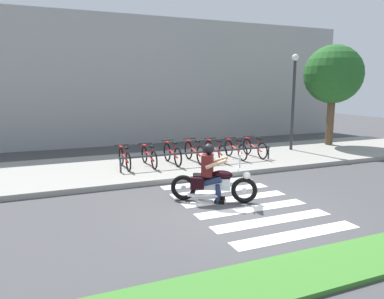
{
  "coord_description": "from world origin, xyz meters",
  "views": [
    {
      "loc": [
        -3.99,
        -6.8,
        2.8
      ],
      "look_at": [
        -0.26,
        2.09,
        1.09
      ],
      "focal_mm": 33.74,
      "sensor_mm": 36.0,
      "label": 1
    }
  ],
  "objects": [
    {
      "name": "crosswalk_stripe_4",
      "position": [
        0.38,
        1.6,
        0.0
      ],
      "size": [
        2.8,
        0.4,
        0.01
      ],
      "primitive_type": "cube",
      "color": "white",
      "rests_on": "ground"
    },
    {
      "name": "crosswalk_stripe_5",
      "position": [
        0.38,
        2.4,
        0.0
      ],
      "size": [
        2.8,
        0.4,
        0.01
      ],
      "primitive_type": "cube",
      "color": "white",
      "rests_on": "ground"
    },
    {
      "name": "rider",
      "position": [
        -0.27,
        0.87,
        0.82
      ],
      "size": [
        0.77,
        0.72,
        1.44
      ],
      "color": "#591919",
      "rests_on": "ground"
    },
    {
      "name": "building_backdrop",
      "position": [
        0.0,
        10.68,
        3.01
      ],
      "size": [
        24.0,
        1.2,
        6.02
      ],
      "primitive_type": "cube",
      "color": "#9C9C9C",
      "rests_on": "ground"
    },
    {
      "name": "bicycle_0",
      "position": [
        -1.57,
        4.62,
        0.49
      ],
      "size": [
        0.48,
        1.59,
        0.73
      ],
      "color": "black",
      "rests_on": "sidewalk"
    },
    {
      "name": "grass_median",
      "position": [
        0.0,
        -2.84,
        0.04
      ],
      "size": [
        24.0,
        1.1,
        0.08
      ],
      "primitive_type": "cube",
      "color": "#3D7A2D",
      "rests_on": "ground"
    },
    {
      "name": "ground_plane",
      "position": [
        0.0,
        0.0,
        0.0
      ],
      "size": [
        48.0,
        48.0,
        0.0
      ],
      "primitive_type": "plane",
      "color": "#424244"
    },
    {
      "name": "sidewalk",
      "position": [
        0.0,
        4.98,
        0.07
      ],
      "size": [
        24.0,
        4.4,
        0.15
      ],
      "primitive_type": "cube",
      "color": "gray",
      "rests_on": "ground"
    },
    {
      "name": "tree_near_rack",
      "position": [
        8.07,
        5.78,
        3.27
      ],
      "size": [
        2.57,
        2.57,
        4.58
      ],
      "color": "brown",
      "rests_on": "ground"
    },
    {
      "name": "bicycle_6",
      "position": [
        3.36,
        4.62,
        0.49
      ],
      "size": [
        0.48,
        1.65,
        0.75
      ],
      "color": "black",
      "rests_on": "sidewalk"
    },
    {
      "name": "crosswalk_stripe_3",
      "position": [
        0.38,
        0.8,
        0.0
      ],
      "size": [
        2.8,
        0.4,
        0.01
      ],
      "primitive_type": "cube",
      "color": "white",
      "rests_on": "ground"
    },
    {
      "name": "bicycle_1",
      "position": [
        -0.75,
        4.62,
        0.49
      ],
      "size": [
        0.48,
        1.7,
        0.73
      ],
      "color": "black",
      "rests_on": "sidewalk"
    },
    {
      "name": "crosswalk_stripe_0",
      "position": [
        0.38,
        -1.6,
        0.0
      ],
      "size": [
        2.8,
        0.4,
        0.01
      ],
      "primitive_type": "cube",
      "color": "white",
      "rests_on": "ground"
    },
    {
      "name": "street_lamp",
      "position": [
        5.65,
        5.38,
        2.48
      ],
      "size": [
        0.28,
        0.28,
        4.06
      ],
      "color": "#2D2D33",
      "rests_on": "ground"
    },
    {
      "name": "bicycle_2",
      "position": [
        0.07,
        4.62,
        0.51
      ],
      "size": [
        0.48,
        1.68,
        0.79
      ],
      "color": "black",
      "rests_on": "sidewalk"
    },
    {
      "name": "bicycle_4",
      "position": [
        1.71,
        4.62,
        0.5
      ],
      "size": [
        0.48,
        1.72,
        0.76
      ],
      "color": "black",
      "rests_on": "sidewalk"
    },
    {
      "name": "bicycle_3",
      "position": [
        0.89,
        4.62,
        0.51
      ],
      "size": [
        0.48,
        1.72,
        0.8
      ],
      "color": "black",
      "rests_on": "sidewalk"
    },
    {
      "name": "motorcycle",
      "position": [
        -0.21,
        0.83,
        0.46
      ],
      "size": [
        1.87,
        1.21,
        1.22
      ],
      "color": "black",
      "rests_on": "ground"
    },
    {
      "name": "crosswalk_stripe_1",
      "position": [
        0.38,
        -0.8,
        0.0
      ],
      "size": [
        2.8,
        0.4,
        0.01
      ],
      "primitive_type": "cube",
      "color": "white",
      "rests_on": "ground"
    },
    {
      "name": "bicycle_5",
      "position": [
        2.53,
        4.62,
        0.49
      ],
      "size": [
        0.48,
        1.62,
        0.74
      ],
      "color": "black",
      "rests_on": "sidewalk"
    },
    {
      "name": "crosswalk_stripe_2",
      "position": [
        0.38,
        0.0,
        0.0
      ],
      "size": [
        2.8,
        0.4,
        0.01
      ],
      "primitive_type": "cube",
      "color": "white",
      "rests_on": "ground"
    },
    {
      "name": "bike_rack",
      "position": [
        0.89,
        4.06,
        0.58
      ],
      "size": [
        5.53,
        0.07,
        0.49
      ],
      "color": "#333338",
      "rests_on": "sidewalk"
    }
  ]
}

